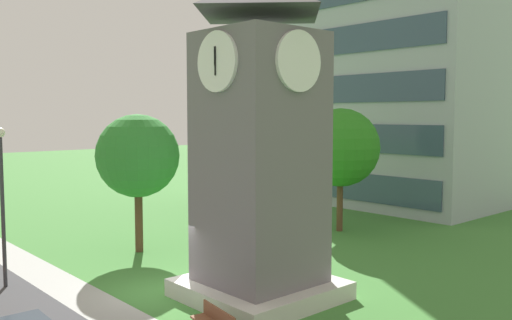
{
  "coord_description": "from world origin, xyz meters",
  "views": [
    {
      "loc": [
        16.24,
        -10.0,
        6.26
      ],
      "look_at": [
        1.3,
        3.38,
        4.62
      ],
      "focal_mm": 38.42,
      "sensor_mm": 36.0,
      "label": 1
    }
  ],
  "objects_px": {
    "clock_tower": "(260,158)",
    "tree_streetside": "(138,156)",
    "tree_by_building": "(340,148)",
    "street_lamp": "(2,189)"
  },
  "relations": [
    {
      "from": "street_lamp",
      "to": "tree_streetside",
      "type": "relative_size",
      "value": 0.92
    },
    {
      "from": "tree_streetside",
      "to": "tree_by_building",
      "type": "xyz_separation_m",
      "value": [
        3.25,
        10.41,
        0.12
      ]
    },
    {
      "from": "tree_streetside",
      "to": "tree_by_building",
      "type": "relative_size",
      "value": 0.95
    },
    {
      "from": "clock_tower",
      "to": "tree_by_building",
      "type": "bearing_deg",
      "value": 116.12
    },
    {
      "from": "street_lamp",
      "to": "tree_streetside",
      "type": "bearing_deg",
      "value": 101.94
    },
    {
      "from": "tree_by_building",
      "to": "tree_streetside",
      "type": "bearing_deg",
      "value": -107.36
    },
    {
      "from": "clock_tower",
      "to": "street_lamp",
      "type": "relative_size",
      "value": 1.84
    },
    {
      "from": "clock_tower",
      "to": "tree_streetside",
      "type": "distance_m",
      "value": 8.45
    },
    {
      "from": "clock_tower",
      "to": "tree_by_building",
      "type": "relative_size",
      "value": 1.62
    },
    {
      "from": "clock_tower",
      "to": "street_lamp",
      "type": "xyz_separation_m",
      "value": [
        -7.11,
        -6.13,
        -1.2
      ]
    }
  ]
}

